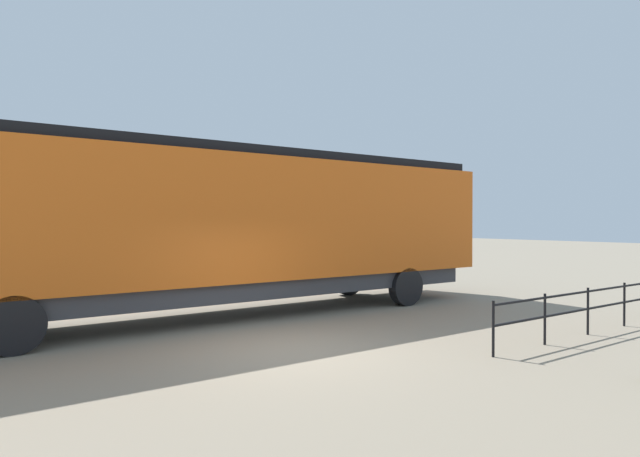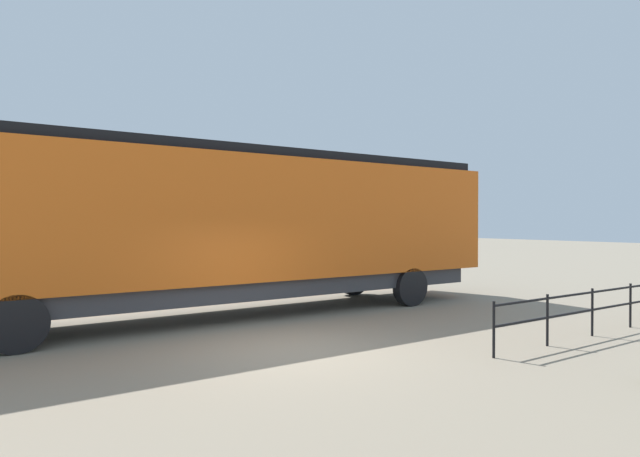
% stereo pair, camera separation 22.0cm
% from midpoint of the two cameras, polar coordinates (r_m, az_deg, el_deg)
% --- Properties ---
extents(ground_plane, '(120.00, 120.00, 0.00)m').
position_cam_midpoint_polar(ground_plane, '(10.18, -2.64, -13.07)').
color(ground_plane, gray).
extents(locomotive, '(3.02, 15.46, 4.27)m').
position_cam_midpoint_polar(locomotive, '(13.88, -7.29, 0.55)').
color(locomotive, orange).
rests_on(locomotive, ground_plane).
extents(platform_fence, '(0.05, 9.79, 1.01)m').
position_cam_midpoint_polar(platform_fence, '(14.14, 31.10, -6.58)').
color(platform_fence, black).
rests_on(platform_fence, ground_plane).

